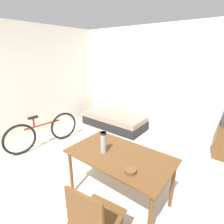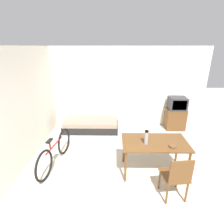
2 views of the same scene
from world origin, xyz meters
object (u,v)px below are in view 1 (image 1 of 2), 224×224
at_px(daybed, 114,120).
at_px(thermos_flask, 103,142).
at_px(dining_table, 120,160).
at_px(bicycle, 44,132).
at_px(mate_bowl, 130,171).
at_px(wooden_chair, 92,219).

distance_m(daybed, thermos_flask, 2.71).
bearing_deg(dining_table, bicycle, 174.56).
height_order(bicycle, mate_bowl, mate_bowl).
bearing_deg(dining_table, wooden_chair, -73.16).
bearing_deg(bicycle, dining_table, -5.44).
bearing_deg(thermos_flask, wooden_chair, -57.38).
bearing_deg(bicycle, daybed, 71.86).
xyz_separation_m(thermos_flask, mate_bowl, (0.52, -0.13, -0.14)).
distance_m(bicycle, thermos_flask, 2.16).
bearing_deg(daybed, bicycle, -108.14).
height_order(daybed, bicycle, bicycle).
distance_m(dining_table, thermos_flask, 0.34).
distance_m(thermos_flask, mate_bowl, 0.55).
height_order(wooden_chair, thermos_flask, thermos_flask).
distance_m(wooden_chair, bicycle, 2.71).
xyz_separation_m(wooden_chair, mate_bowl, (0.07, 0.57, 0.26)).
distance_m(dining_table, wooden_chair, 0.84).
height_order(dining_table, thermos_flask, thermos_flask).
relative_size(wooden_chair, mate_bowl, 6.52).
xyz_separation_m(dining_table, bicycle, (-2.27, 0.22, -0.33)).
height_order(bicycle, thermos_flask, thermos_flask).
bearing_deg(wooden_chair, thermos_flask, 122.62).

